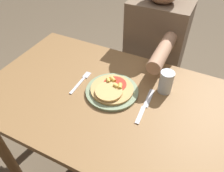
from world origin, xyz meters
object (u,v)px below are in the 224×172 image
pizza (112,89)px  fork (81,81)px  dining_table (111,115)px  person_diner (154,51)px  knife (145,106)px  drinking_glass (166,82)px  plate (112,91)px

pizza → fork: pizza is taller
dining_table → person_diner: person_diner is taller
knife → dining_table: bearing=-174.0°
pizza → knife: 0.17m
pizza → knife: bearing=-4.2°
fork → knife: (0.34, -0.02, 0.00)m
pizza → person_diner: 0.53m
pizza → fork: 0.17m
knife → drinking_glass: drinking_glass is taller
drinking_glass → person_diner: size_ratio=0.09×
pizza → fork: size_ratio=1.14×
plate → person_diner: (0.05, 0.52, -0.08)m
fork → knife: 0.34m
dining_table → knife: (0.16, 0.02, 0.13)m
fork → person_diner: bearing=67.4°
knife → person_diner: bearing=102.9°
plate → knife: plate is taller
drinking_glass → person_diner: bearing=113.0°
drinking_glass → person_diner: (-0.17, 0.40, -0.13)m
pizza → drinking_glass: drinking_glass is taller
dining_table → drinking_glass: drinking_glass is taller
pizza → fork: (-0.17, 0.01, -0.02)m
knife → person_diner: 0.55m
plate → pizza: 0.02m
drinking_glass → pizza: bearing=-150.6°
dining_table → plate: size_ratio=4.94×
knife → plate: bearing=174.5°
drinking_glass → plate: bearing=-151.4°
dining_table → drinking_glass: 0.31m
pizza → knife: (0.17, -0.01, -0.02)m
fork → drinking_glass: drinking_glass is taller
fork → pizza: bearing=-1.8°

